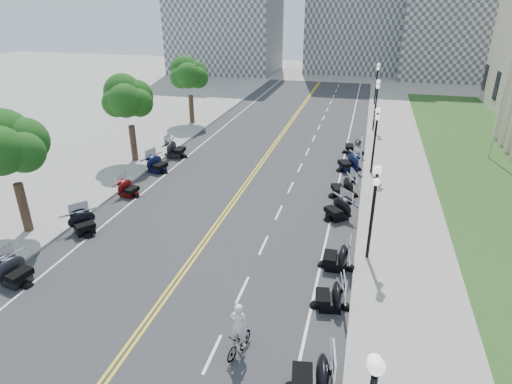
# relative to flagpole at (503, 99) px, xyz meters

# --- Properties ---
(ground) EXTENTS (160.00, 160.00, 0.00)m
(ground) POSITION_rel_flagpole_xyz_m (-18.00, -22.00, -5.00)
(ground) COLOR gray
(road) EXTENTS (16.00, 90.00, 0.01)m
(road) POSITION_rel_flagpole_xyz_m (-18.00, -12.00, -5.00)
(road) COLOR #333335
(road) RESTS_ON ground
(centerline_yellow_a) EXTENTS (0.12, 90.00, 0.00)m
(centerline_yellow_a) POSITION_rel_flagpole_xyz_m (-18.12, -12.00, -4.99)
(centerline_yellow_a) COLOR yellow
(centerline_yellow_a) RESTS_ON road
(centerline_yellow_b) EXTENTS (0.12, 90.00, 0.00)m
(centerline_yellow_b) POSITION_rel_flagpole_xyz_m (-17.88, -12.00, -4.99)
(centerline_yellow_b) COLOR yellow
(centerline_yellow_b) RESTS_ON road
(edge_line_north) EXTENTS (0.12, 90.00, 0.00)m
(edge_line_north) POSITION_rel_flagpole_xyz_m (-11.60, -12.00, -4.99)
(edge_line_north) COLOR white
(edge_line_north) RESTS_ON road
(edge_line_south) EXTENTS (0.12, 90.00, 0.00)m
(edge_line_south) POSITION_rel_flagpole_xyz_m (-24.40, -12.00, -4.99)
(edge_line_south) COLOR white
(edge_line_south) RESTS_ON road
(lane_dash_5) EXTENTS (0.12, 2.00, 0.00)m
(lane_dash_5) POSITION_rel_flagpole_xyz_m (-14.80, -26.00, -4.99)
(lane_dash_5) COLOR white
(lane_dash_5) RESTS_ON road
(lane_dash_6) EXTENTS (0.12, 2.00, 0.00)m
(lane_dash_6) POSITION_rel_flagpole_xyz_m (-14.80, -22.00, -4.99)
(lane_dash_6) COLOR white
(lane_dash_6) RESTS_ON road
(lane_dash_7) EXTENTS (0.12, 2.00, 0.00)m
(lane_dash_7) POSITION_rel_flagpole_xyz_m (-14.80, -18.00, -4.99)
(lane_dash_7) COLOR white
(lane_dash_7) RESTS_ON road
(lane_dash_8) EXTENTS (0.12, 2.00, 0.00)m
(lane_dash_8) POSITION_rel_flagpole_xyz_m (-14.80, -14.00, -4.99)
(lane_dash_8) COLOR white
(lane_dash_8) RESTS_ON road
(lane_dash_9) EXTENTS (0.12, 2.00, 0.00)m
(lane_dash_9) POSITION_rel_flagpole_xyz_m (-14.80, -10.00, -4.99)
(lane_dash_9) COLOR white
(lane_dash_9) RESTS_ON road
(lane_dash_10) EXTENTS (0.12, 2.00, 0.00)m
(lane_dash_10) POSITION_rel_flagpole_xyz_m (-14.80, -6.00, -4.99)
(lane_dash_10) COLOR white
(lane_dash_10) RESTS_ON road
(lane_dash_11) EXTENTS (0.12, 2.00, 0.00)m
(lane_dash_11) POSITION_rel_flagpole_xyz_m (-14.80, -2.00, -4.99)
(lane_dash_11) COLOR white
(lane_dash_11) RESTS_ON road
(lane_dash_12) EXTENTS (0.12, 2.00, 0.00)m
(lane_dash_12) POSITION_rel_flagpole_xyz_m (-14.80, 2.00, -4.99)
(lane_dash_12) COLOR white
(lane_dash_12) RESTS_ON road
(lane_dash_13) EXTENTS (0.12, 2.00, 0.00)m
(lane_dash_13) POSITION_rel_flagpole_xyz_m (-14.80, 6.00, -4.99)
(lane_dash_13) COLOR white
(lane_dash_13) RESTS_ON road
(lane_dash_14) EXTENTS (0.12, 2.00, 0.00)m
(lane_dash_14) POSITION_rel_flagpole_xyz_m (-14.80, 10.00, -4.99)
(lane_dash_14) COLOR white
(lane_dash_14) RESTS_ON road
(lane_dash_15) EXTENTS (0.12, 2.00, 0.00)m
(lane_dash_15) POSITION_rel_flagpole_xyz_m (-14.80, 14.00, -4.99)
(lane_dash_15) COLOR white
(lane_dash_15) RESTS_ON road
(lane_dash_16) EXTENTS (0.12, 2.00, 0.00)m
(lane_dash_16) POSITION_rel_flagpole_xyz_m (-14.80, 18.00, -4.99)
(lane_dash_16) COLOR white
(lane_dash_16) RESTS_ON road
(lane_dash_17) EXTENTS (0.12, 2.00, 0.00)m
(lane_dash_17) POSITION_rel_flagpole_xyz_m (-14.80, 22.00, -4.99)
(lane_dash_17) COLOR white
(lane_dash_17) RESTS_ON road
(lane_dash_18) EXTENTS (0.12, 2.00, 0.00)m
(lane_dash_18) POSITION_rel_flagpole_xyz_m (-14.80, 26.00, -4.99)
(lane_dash_18) COLOR white
(lane_dash_18) RESTS_ON road
(lane_dash_19) EXTENTS (0.12, 2.00, 0.00)m
(lane_dash_19) POSITION_rel_flagpole_xyz_m (-14.80, 30.00, -4.99)
(lane_dash_19) COLOR white
(lane_dash_19) RESTS_ON road
(sidewalk_north) EXTENTS (5.00, 90.00, 0.15)m
(sidewalk_north) POSITION_rel_flagpole_xyz_m (-7.50, -12.00, -4.92)
(sidewalk_north) COLOR #9E9991
(sidewalk_north) RESTS_ON ground
(sidewalk_south) EXTENTS (5.00, 90.00, 0.15)m
(sidewalk_south) POSITION_rel_flagpole_xyz_m (-28.50, -12.00, -4.92)
(sidewalk_south) COLOR #9E9991
(sidewalk_south) RESTS_ON ground
(lawn) EXTENTS (9.00, 60.00, 0.10)m
(lawn) POSITION_rel_flagpole_xyz_m (-0.50, -4.00, -4.95)
(lawn) COLOR #356023
(lawn) RESTS_ON ground
(distant_block_c) EXTENTS (20.00, 14.00, 22.00)m
(distant_block_c) POSITION_rel_flagpole_xyz_m (4.00, 43.00, 6.00)
(distant_block_c) COLOR gray
(distant_block_c) RESTS_ON ground
(street_lamp_2) EXTENTS (0.50, 1.20, 4.90)m
(street_lamp_2) POSITION_rel_flagpole_xyz_m (-9.40, -18.00, -2.40)
(street_lamp_2) COLOR black
(street_lamp_2) RESTS_ON sidewalk_north
(street_lamp_3) EXTENTS (0.50, 1.20, 4.90)m
(street_lamp_3) POSITION_rel_flagpole_xyz_m (-9.40, -6.00, -2.40)
(street_lamp_3) COLOR black
(street_lamp_3) RESTS_ON sidewalk_north
(street_lamp_4) EXTENTS (0.50, 1.20, 4.90)m
(street_lamp_4) POSITION_rel_flagpole_xyz_m (-9.40, 6.00, -2.40)
(street_lamp_4) COLOR black
(street_lamp_4) RESTS_ON sidewalk_north
(street_lamp_5) EXTENTS (0.50, 1.20, 4.90)m
(street_lamp_5) POSITION_rel_flagpole_xyz_m (-9.40, 18.00, -2.40)
(street_lamp_5) COLOR black
(street_lamp_5) RESTS_ON sidewalk_north
(flagpole) EXTENTS (1.10, 0.20, 10.00)m
(flagpole) POSITION_rel_flagpole_xyz_m (0.00, 0.00, 0.00)
(flagpole) COLOR silver
(flagpole) RESTS_ON ground
(tree_2) EXTENTS (4.80, 4.80, 9.20)m
(tree_2) POSITION_rel_flagpole_xyz_m (-28.00, -20.00, -0.25)
(tree_2) COLOR #235619
(tree_2) RESTS_ON sidewalk_south
(tree_3) EXTENTS (4.80, 4.80, 9.20)m
(tree_3) POSITION_rel_flagpole_xyz_m (-28.00, -8.00, -0.25)
(tree_3) COLOR #235619
(tree_3) RESTS_ON sidewalk_south
(tree_4) EXTENTS (4.80, 4.80, 9.20)m
(tree_4) POSITION_rel_flagpole_xyz_m (-28.00, 4.00, -0.25)
(tree_4) COLOR #235619
(tree_4) RESTS_ON sidewalk_south
(motorcycle_n_4) EXTENTS (2.47, 2.47, 1.52)m
(motorcycle_n_4) POSITION_rel_flagpole_xyz_m (-10.98, -26.76, -4.24)
(motorcycle_n_4) COLOR black
(motorcycle_n_4) RESTS_ON road
(motorcycle_n_5) EXTENTS (2.14, 2.14, 1.31)m
(motorcycle_n_5) POSITION_rel_flagpole_xyz_m (-10.86, -22.21, -4.35)
(motorcycle_n_5) COLOR black
(motorcycle_n_5) RESTS_ON road
(motorcycle_n_6) EXTENTS (2.00, 2.00, 1.40)m
(motorcycle_n_6) POSITION_rel_flagpole_xyz_m (-10.85, -19.15, -4.30)
(motorcycle_n_6) COLOR black
(motorcycle_n_6) RESTS_ON road
(motorcycle_n_7) EXTENTS (2.87, 2.87, 1.42)m
(motorcycle_n_7) POSITION_rel_flagpole_xyz_m (-11.25, -13.86, -4.29)
(motorcycle_n_7) COLOR black
(motorcycle_n_7) RESTS_ON road
(motorcycle_n_8) EXTENTS (2.80, 2.80, 1.52)m
(motorcycle_n_8) POSITION_rel_flagpole_xyz_m (-11.16, -10.64, -4.24)
(motorcycle_n_8) COLOR black
(motorcycle_n_8) RESTS_ON road
(motorcycle_n_9) EXTENTS (2.94, 2.94, 1.52)m
(motorcycle_n_9) POSITION_rel_flagpole_xyz_m (-11.09, -5.67, -4.24)
(motorcycle_n_9) COLOR black
(motorcycle_n_9) RESTS_ON road
(motorcycle_n_10) EXTENTS (2.24, 2.24, 1.46)m
(motorcycle_n_10) POSITION_rel_flagpole_xyz_m (-10.97, -1.45, -4.27)
(motorcycle_n_10) COLOR black
(motorcycle_n_10) RESTS_ON road
(motorcycle_s_5) EXTENTS (2.35, 2.35, 1.40)m
(motorcycle_s_5) POSITION_rel_flagpole_xyz_m (-25.11, -24.16, -4.30)
(motorcycle_s_5) COLOR black
(motorcycle_s_5) RESTS_ON road
(motorcycle_s_6) EXTENTS (2.69, 2.69, 1.34)m
(motorcycle_s_6) POSITION_rel_flagpole_xyz_m (-24.93, -19.23, -4.33)
(motorcycle_s_6) COLOR black
(motorcycle_s_6) RESTS_ON road
(motorcycle_s_7) EXTENTS (2.03, 2.03, 1.24)m
(motorcycle_s_7) POSITION_rel_flagpole_xyz_m (-25.06, -14.13, -4.38)
(motorcycle_s_7) COLOR #590A0C
(motorcycle_s_7) RESTS_ON road
(motorcycle_s_8) EXTENTS (2.47, 2.47, 1.41)m
(motorcycle_s_8) POSITION_rel_flagpole_xyz_m (-25.21, -9.62, -4.30)
(motorcycle_s_8) COLOR black
(motorcycle_s_8) RESTS_ON road
(motorcycle_s_9) EXTENTS (2.35, 2.35, 1.56)m
(motorcycle_s_9) POSITION_rel_flagpole_xyz_m (-25.27, -6.16, -4.22)
(motorcycle_s_9) COLOR black
(motorcycle_s_9) RESTS_ON road
(bicycle) EXTENTS (0.87, 1.66, 0.96)m
(bicycle) POSITION_rel_flagpole_xyz_m (-13.85, -25.66, -4.52)
(bicycle) COLOR #A51414
(bicycle) RESTS_ON road
(cyclist_rider) EXTENTS (0.69, 0.45, 1.89)m
(cyclist_rider) POSITION_rel_flagpole_xyz_m (-13.85, -25.66, -3.09)
(cyclist_rider) COLOR white
(cyclist_rider) RESTS_ON bicycle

